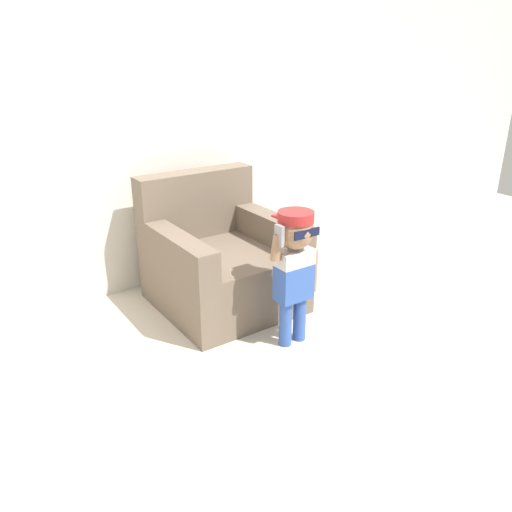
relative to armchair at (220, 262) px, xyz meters
name	(u,v)px	position (x,y,z in m)	size (l,w,h in m)	color
ground_plane	(208,319)	(-0.22, -0.19, -0.33)	(10.00, 10.00, 0.00)	beige
wall_back	(148,123)	(-0.22, 0.62, 0.97)	(10.00, 0.05, 2.60)	silver
armchair	(220,262)	(0.00, 0.00, 0.00)	(0.94, 0.98, 0.96)	#6B5B4C
person_child	(295,258)	(0.09, -0.77, 0.27)	(0.37, 0.28, 0.90)	#3356AD
side_table	(289,249)	(0.73, 0.08, -0.09)	(0.35, 0.35, 0.40)	#333333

